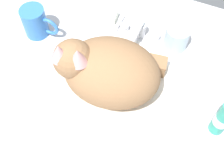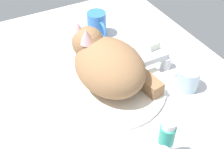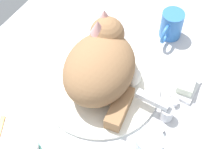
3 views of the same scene
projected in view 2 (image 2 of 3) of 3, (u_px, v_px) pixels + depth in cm
name	position (u px, v px, depth cm)	size (l,w,h in cm)	color
ground_plane	(110.00, 91.00, 90.61)	(110.00, 82.50, 3.00)	silver
sink_basin	(110.00, 86.00, 89.25)	(34.80, 34.80, 1.08)	white
faucet	(163.00, 62.00, 94.54)	(12.53, 11.04, 6.34)	silver
cat	(107.00, 63.00, 84.46)	(27.38, 23.32, 17.71)	#936B47
coffee_mug	(97.00, 24.00, 108.28)	(11.37, 7.06, 9.31)	#3372C6
rinse_cup	(188.00, 79.00, 87.28)	(6.74, 6.74, 7.11)	silver
soap_dish	(149.00, 48.00, 104.17)	(9.00, 6.40, 1.20)	white
soap_bar	(150.00, 43.00, 102.86)	(6.07, 4.51, 2.75)	silver
toothpaste_bottle	(167.00, 142.00, 66.99)	(3.70, 3.70, 13.84)	teal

